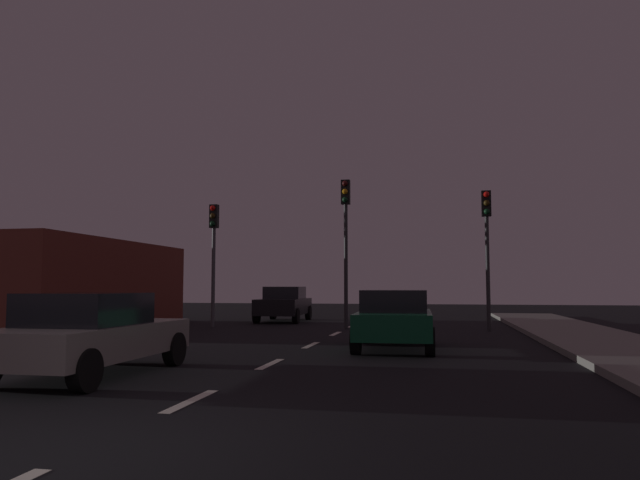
% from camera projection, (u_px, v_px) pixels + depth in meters
% --- Properties ---
extents(ground_plane, '(80.00, 80.00, 0.00)m').
position_uv_depth(ground_plane, '(278.00, 360.00, 12.12)').
color(ground_plane, black).
extents(lane_stripe_second, '(0.16, 1.60, 0.01)m').
position_uv_depth(lane_stripe_second, '(191.00, 401.00, 7.82)').
color(lane_stripe_second, silver).
rests_on(lane_stripe_second, ground_plane).
extents(lane_stripe_third, '(0.16, 1.60, 0.01)m').
position_uv_depth(lane_stripe_third, '(270.00, 364.00, 11.54)').
color(lane_stripe_third, silver).
rests_on(lane_stripe_third, ground_plane).
extents(lane_stripe_fourth, '(0.16, 1.60, 0.01)m').
position_uv_depth(lane_stripe_fourth, '(311.00, 345.00, 15.25)').
color(lane_stripe_fourth, silver).
rests_on(lane_stripe_fourth, ground_plane).
extents(lane_stripe_fifth, '(0.16, 1.60, 0.01)m').
position_uv_depth(lane_stripe_fifth, '(336.00, 334.00, 18.97)').
color(lane_stripe_fifth, silver).
rests_on(lane_stripe_fifth, ground_plane).
extents(lane_stripe_sixth, '(0.16, 1.60, 0.01)m').
position_uv_depth(lane_stripe_sixth, '(352.00, 326.00, 22.68)').
color(lane_stripe_sixth, silver).
rests_on(lane_stripe_sixth, ground_plane).
extents(lane_stripe_seventh, '(0.16, 1.60, 0.01)m').
position_uv_depth(lane_stripe_seventh, '(364.00, 320.00, 26.39)').
color(lane_stripe_seventh, silver).
rests_on(lane_stripe_seventh, ground_plane).
extents(traffic_signal_left, '(0.32, 0.38, 4.67)m').
position_uv_depth(traffic_signal_left, '(214.00, 241.00, 22.32)').
color(traffic_signal_left, '#4C4C51').
rests_on(traffic_signal_left, ground_plane).
extents(traffic_signal_center, '(0.32, 0.38, 5.44)m').
position_uv_depth(traffic_signal_center, '(346.00, 225.00, 21.36)').
color(traffic_signal_center, '#2D2D30').
rests_on(traffic_signal_center, ground_plane).
extents(traffic_signal_right, '(0.32, 0.38, 4.88)m').
position_uv_depth(traffic_signal_right, '(487.00, 232.00, 20.35)').
color(traffic_signal_right, '#2D2D30').
rests_on(traffic_signal_right, ground_plane).
extents(car_stopped_ahead, '(1.96, 3.94, 1.45)m').
position_uv_depth(car_stopped_ahead, '(395.00, 319.00, 14.36)').
color(car_stopped_ahead, '#0F4C2D').
rests_on(car_stopped_ahead, ground_plane).
extents(car_adjacent_lane, '(1.92, 4.08, 1.42)m').
position_uv_depth(car_adjacent_lane, '(90.00, 333.00, 10.04)').
color(car_adjacent_lane, gray).
rests_on(car_adjacent_lane, ground_plane).
extents(car_oncoming_far, '(2.05, 4.14, 1.53)m').
position_uv_depth(car_oncoming_far, '(284.00, 304.00, 25.79)').
color(car_oncoming_far, black).
rests_on(car_oncoming_far, ground_plane).
extents(storefront_left, '(4.37, 9.69, 3.24)m').
position_uv_depth(storefront_left, '(75.00, 284.00, 22.09)').
color(storefront_left, maroon).
rests_on(storefront_left, ground_plane).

